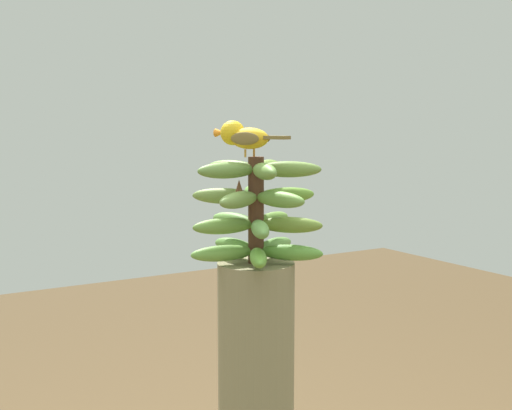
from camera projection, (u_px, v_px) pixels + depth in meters
The scene contains 2 objects.
banana_bunch at pixel (256, 210), 1.59m from camera, with size 0.32×0.32×0.25m.
perched_bird at pixel (243, 136), 1.57m from camera, with size 0.19×0.11×0.08m.
Camera 1 is at (1.35, -0.82, 1.29)m, focal length 47.59 mm.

